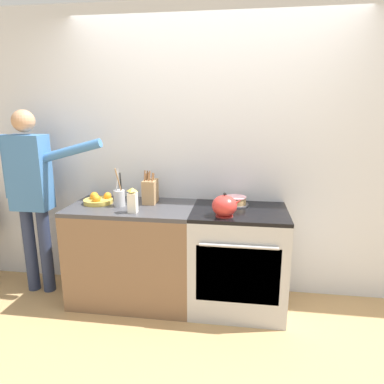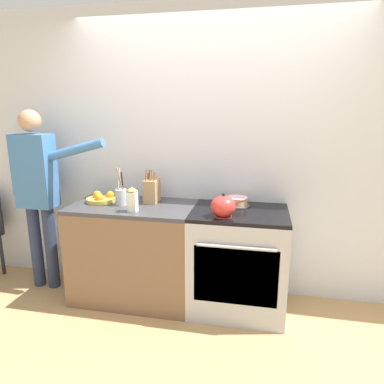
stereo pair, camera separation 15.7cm
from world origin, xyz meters
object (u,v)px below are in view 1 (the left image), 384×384
object	(u,v)px
stove_range	(238,259)
layer_cake	(235,201)
person_baker	(32,187)
tea_kettle	(225,206)
knife_block	(150,191)
milk_carton	(133,201)
utensil_crock	(119,197)
fruit_bowl	(98,200)

from	to	relation	value
stove_range	layer_cake	xyz separation A→B (m)	(-0.04, 0.16, 0.48)
stove_range	person_baker	bearing A→B (deg)	179.51
stove_range	tea_kettle	size ratio (longest dim) A/B	3.67
stove_range	layer_cake	distance (m)	0.51
stove_range	layer_cake	bearing A→B (deg)	103.73
knife_block	milk_carton	world-z (taller)	knife_block
layer_cake	person_baker	bearing A→B (deg)	-175.54
stove_range	knife_block	bearing A→B (deg)	171.46
tea_kettle	person_baker	size ratio (longest dim) A/B	0.14
utensil_crock	layer_cake	bearing A→B (deg)	10.16
knife_block	milk_carton	size ratio (longest dim) A/B	1.45
utensil_crock	fruit_bowl	size ratio (longest dim) A/B	1.32
layer_cake	person_baker	xyz separation A→B (m)	(-1.83, -0.14, 0.10)
utensil_crock	stove_range	bearing A→B (deg)	1.09
stove_range	milk_carton	size ratio (longest dim) A/B	4.28
stove_range	utensil_crock	size ratio (longest dim) A/B	2.63
fruit_bowl	layer_cake	bearing A→B (deg)	5.62
tea_kettle	knife_block	size ratio (longest dim) A/B	0.80
person_baker	utensil_crock	bearing A→B (deg)	-14.96
knife_block	utensil_crock	xyz separation A→B (m)	(-0.24, -0.14, -0.03)
utensil_crock	person_baker	size ratio (longest dim) A/B	0.20
tea_kettle	fruit_bowl	xyz separation A→B (m)	(-1.14, 0.22, -0.05)
layer_cake	knife_block	world-z (taller)	knife_block
tea_kettle	layer_cake	bearing A→B (deg)	76.86
layer_cake	knife_block	size ratio (longest dim) A/B	0.76
tea_kettle	milk_carton	bearing A→B (deg)	-179.22
stove_range	tea_kettle	world-z (taller)	tea_kettle
knife_block	person_baker	world-z (taller)	person_baker
tea_kettle	milk_carton	world-z (taller)	milk_carton
layer_cake	tea_kettle	xyz separation A→B (m)	(-0.08, -0.34, 0.05)
layer_cake	milk_carton	xyz separation A→B (m)	(-0.82, -0.35, 0.06)
fruit_bowl	person_baker	size ratio (longest dim) A/B	0.15
stove_range	fruit_bowl	bearing A→B (deg)	178.21
stove_range	utensil_crock	world-z (taller)	utensil_crock
knife_block	person_baker	distance (m)	1.08
tea_kettle	knife_block	world-z (taller)	knife_block
stove_range	tea_kettle	bearing A→B (deg)	-123.50
utensil_crock	person_baker	bearing A→B (deg)	177.57
utensil_crock	fruit_bowl	xyz separation A→B (m)	(-0.22, 0.06, -0.05)
stove_range	milk_carton	bearing A→B (deg)	-167.74
tea_kettle	utensil_crock	world-z (taller)	utensil_crock
knife_block	utensil_crock	size ratio (longest dim) A/B	0.89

